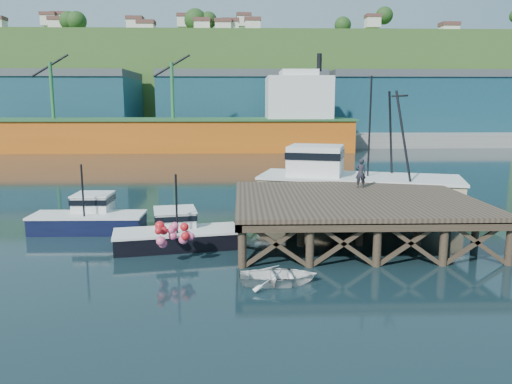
{
  "coord_description": "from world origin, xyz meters",
  "views": [
    {
      "loc": [
        -0.23,
        -24.84,
        6.84
      ],
      "look_at": [
        0.58,
        2.0,
        2.03
      ],
      "focal_mm": 35.0,
      "sensor_mm": 36.0,
      "label": 1
    }
  ],
  "objects_px": {
    "trawler": "(354,182)",
    "dinghy": "(278,276)",
    "boat_navy": "(90,217)",
    "boat_black": "(176,233)",
    "dockworker": "(361,173)"
  },
  "relations": [
    {
      "from": "boat_black",
      "to": "dockworker",
      "type": "bearing_deg",
      "value": 12.08
    },
    {
      "from": "boat_black",
      "to": "trawler",
      "type": "distance_m",
      "value": 13.42
    },
    {
      "from": "trawler",
      "to": "dockworker",
      "type": "height_order",
      "value": "trawler"
    },
    {
      "from": "boat_black",
      "to": "dinghy",
      "type": "xyz_separation_m",
      "value": [
        4.55,
        -5.22,
        -0.36
      ]
    },
    {
      "from": "dinghy",
      "to": "dockworker",
      "type": "distance_m",
      "value": 11.12
    },
    {
      "from": "trawler",
      "to": "boat_navy",
      "type": "bearing_deg",
      "value": -145.73
    },
    {
      "from": "boat_navy",
      "to": "dockworker",
      "type": "distance_m",
      "value": 15.15
    },
    {
      "from": "trawler",
      "to": "dinghy",
      "type": "distance_m",
      "value": 14.84
    },
    {
      "from": "boat_navy",
      "to": "trawler",
      "type": "height_order",
      "value": "trawler"
    },
    {
      "from": "boat_black",
      "to": "trawler",
      "type": "bearing_deg",
      "value": 27.51
    },
    {
      "from": "trawler",
      "to": "dinghy",
      "type": "height_order",
      "value": "trawler"
    },
    {
      "from": "dinghy",
      "to": "boat_navy",
      "type": "bearing_deg",
      "value": 47.26
    },
    {
      "from": "dinghy",
      "to": "dockworker",
      "type": "relative_size",
      "value": 1.81
    },
    {
      "from": "boat_black",
      "to": "dinghy",
      "type": "distance_m",
      "value": 6.94
    },
    {
      "from": "boat_navy",
      "to": "dinghy",
      "type": "bearing_deg",
      "value": -40.4
    }
  ]
}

